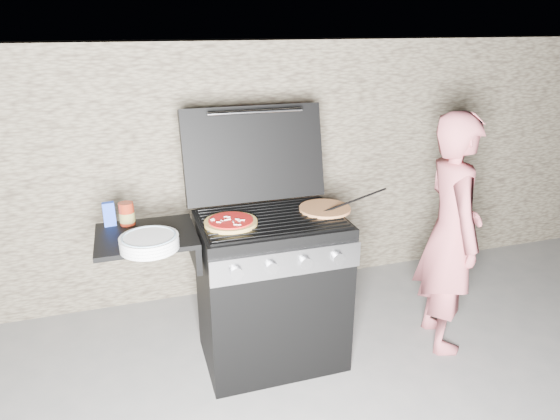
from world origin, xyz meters
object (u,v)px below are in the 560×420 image
object	(u,v)px
pizza_topped	(231,222)
person	(450,234)
sauce_jar	(127,214)
gas_grill	(230,297)

from	to	relation	value
pizza_topped	person	distance (m)	1.32
pizza_topped	sauce_jar	bearing A→B (deg)	160.56
pizza_topped	sauce_jar	distance (m)	0.55
pizza_topped	sauce_jar	xyz separation A→B (m)	(-0.52, 0.18, 0.04)
person	pizza_topped	bearing A→B (deg)	98.47
pizza_topped	person	bearing A→B (deg)	-5.17
gas_grill	sauce_jar	size ratio (longest dim) A/B	10.87
person	sauce_jar	bearing A→B (deg)	94.24
gas_grill	sauce_jar	xyz separation A→B (m)	(-0.50, 0.16, 0.51)
sauce_jar	person	size ratio (longest dim) A/B	0.08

